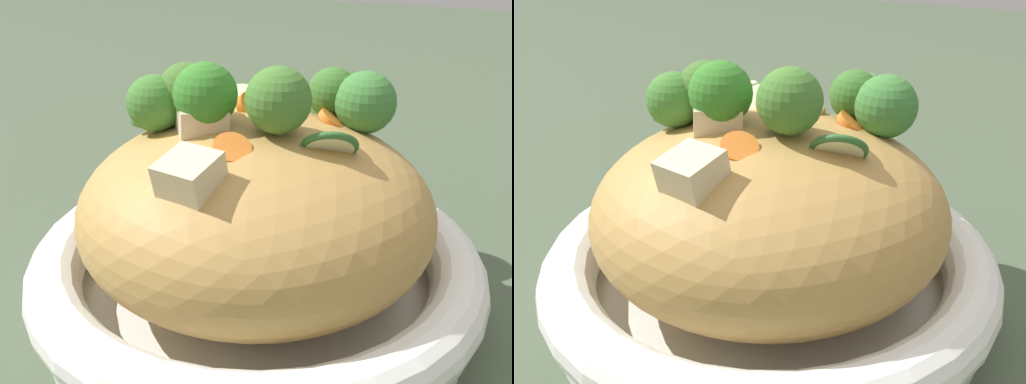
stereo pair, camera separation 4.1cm
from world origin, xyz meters
TOP-DOWN VIEW (x-y plane):
  - ground_plane at (0.00, 0.00)m, footprint 3.00×3.00m
  - serving_bowl at (0.00, 0.00)m, footprint 0.33×0.33m
  - noodle_heap at (-0.00, 0.00)m, footprint 0.25×0.25m
  - broccoli_florets at (0.00, 0.04)m, footprint 0.18×0.18m
  - carrot_coins at (-0.01, 0.05)m, footprint 0.15×0.16m
  - zucchini_slices at (-0.03, 0.02)m, footprint 0.17×0.10m
  - chicken_chunks at (-0.04, 0.01)m, footprint 0.08×0.18m

SIDE VIEW (x-z plane):
  - ground_plane at x=0.00m, z-range 0.00..0.00m
  - serving_bowl at x=0.00m, z-range 0.00..0.06m
  - noodle_heap at x=0.00m, z-range 0.02..0.15m
  - carrot_coins at x=-0.01m, z-range 0.11..0.15m
  - chicken_chunks at x=-0.04m, z-range 0.12..0.16m
  - zucchini_slices at x=-0.03m, z-range 0.12..0.15m
  - broccoli_florets at x=0.00m, z-range 0.11..0.20m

